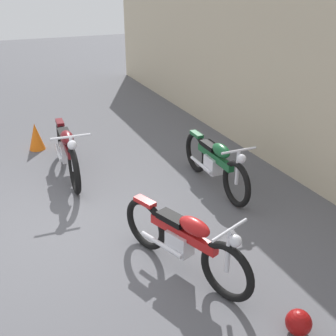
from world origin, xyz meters
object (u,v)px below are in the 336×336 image
object	(u,v)px
helmet	(299,322)
motorcycle_maroon	(67,150)
traffic_cone	(36,137)
motorcycle_red	(184,241)
motorcycle_green	(215,162)

from	to	relation	value
helmet	motorcycle_maroon	distance (m)	4.71
helmet	motorcycle_maroon	world-z (taller)	motorcycle_maroon
traffic_cone	motorcycle_maroon	bearing A→B (deg)	13.88
helmet	motorcycle_maroon	size ratio (longest dim) A/B	0.12
helmet	traffic_cone	xyz separation A→B (m)	(-5.96, -1.70, 0.14)
motorcycle_red	motorcycle_green	bearing A→B (deg)	120.04
helmet	motorcycle_maroon	bearing A→B (deg)	-163.43
helmet	motorcycle_green	bearing A→B (deg)	165.48
motorcycle_red	traffic_cone	bearing A→B (deg)	172.23
motorcycle_red	motorcycle_maroon	bearing A→B (deg)	171.82
traffic_cone	motorcycle_red	distance (m)	4.77
traffic_cone	motorcycle_green	xyz separation A→B (m)	(2.91, 2.49, 0.17)
traffic_cone	motorcycle_maroon	xyz separation A→B (m)	(1.46, 0.36, 0.20)
motorcycle_maroon	helmet	bearing A→B (deg)	19.41
helmet	traffic_cone	bearing A→B (deg)	-164.08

